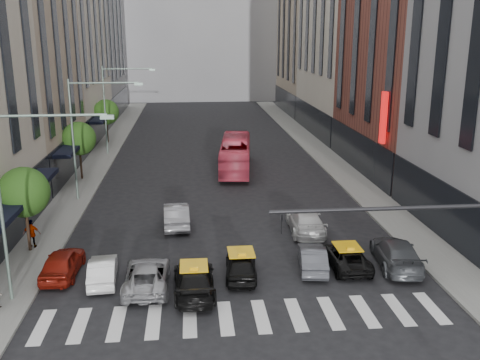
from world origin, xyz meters
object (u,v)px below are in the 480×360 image
object	(u,v)px
car_red	(63,263)
car_white_front	(103,270)
streetlamp_far	(114,98)
taxi_center	(241,265)
taxi_left	(194,280)
streetlamp_near	(20,181)
streetlamp_mid	(85,124)
bus	(236,154)
pedestrian_far	(32,234)

from	to	relation	value
car_red	car_white_front	size ratio (longest dim) A/B	1.10
streetlamp_far	car_white_front	distance (m)	30.87
taxi_center	taxi_left	bearing A→B (deg)	37.17
streetlamp_far	streetlamp_near	bearing A→B (deg)	-90.00
streetlamp_far	car_red	xyz separation A→B (m)	(0.84, -29.31, -5.19)
streetlamp_mid	streetlamp_near	bearing A→B (deg)	-90.00
streetlamp_near	taxi_center	xyz separation A→B (m)	(10.14, 1.63, -5.22)
bus	car_red	bearing A→B (deg)	69.44
streetlamp_near	streetlamp_far	size ratio (longest dim) A/B	1.00
car_white_front	pedestrian_far	world-z (taller)	pedestrian_far
taxi_center	bus	size ratio (longest dim) A/B	0.37
car_white_front	taxi_center	bearing A→B (deg)	174.01
streetlamp_far	pedestrian_far	size ratio (longest dim) A/B	5.26
car_red	taxi_center	bearing A→B (deg)	175.45
bus	taxi_center	bearing A→B (deg)	92.32
car_white_front	taxi_center	xyz separation A→B (m)	(7.10, -0.12, 0.05)
streetlamp_mid	car_white_front	xyz separation A→B (m)	(3.04, -14.26, -5.27)
streetlamp_mid	streetlamp_far	distance (m)	16.00
streetlamp_far	car_white_front	xyz separation A→B (m)	(3.04, -30.26, -5.27)
streetlamp_near	taxi_center	distance (m)	11.52
car_red	pedestrian_far	bearing A→B (deg)	-53.64
streetlamp_near	streetlamp_mid	bearing A→B (deg)	90.00
streetlamp_near	taxi_left	xyz separation A→B (m)	(7.69, 0.06, -5.19)
streetlamp_mid	car_red	distance (m)	14.31
car_white_front	car_red	bearing A→B (deg)	-28.31
car_red	streetlamp_near	bearing A→B (deg)	74.52
streetlamp_mid	pedestrian_far	distance (m)	10.92
car_red	car_white_front	xyz separation A→B (m)	(2.20, -0.95, -0.09)
streetlamp_mid	taxi_center	size ratio (longest dim) A/B	2.25
streetlamp_far	taxi_left	world-z (taller)	streetlamp_far
streetlamp_mid	car_red	bearing A→B (deg)	-86.37
car_white_front	pedestrian_far	distance (m)	6.65
streetlamp_near	taxi_center	size ratio (longest dim) A/B	2.25
streetlamp_far	car_red	distance (m)	29.78
car_white_front	taxi_left	distance (m)	4.94
streetlamp_near	bus	size ratio (longest dim) A/B	0.82
car_red	taxi_left	distance (m)	7.33
taxi_left	bus	size ratio (longest dim) A/B	0.45
pedestrian_far	taxi_center	bearing A→B (deg)	159.86
streetlamp_mid	bus	xyz separation A→B (m)	(11.83, 8.09, -4.38)
streetlamp_near	streetlamp_mid	distance (m)	16.00
car_red	taxi_center	size ratio (longest dim) A/B	1.06
taxi_center	pedestrian_far	bearing A→B (deg)	-17.27
taxi_left	bus	distance (m)	24.39
taxi_left	pedestrian_far	size ratio (longest dim) A/B	2.86
streetlamp_near	streetlamp_far	bearing A→B (deg)	90.00
streetlamp_near	streetlamp_far	distance (m)	32.00
pedestrian_far	taxi_left	bearing A→B (deg)	147.78
streetlamp_mid	taxi_center	world-z (taller)	streetlamp_mid
bus	pedestrian_far	distance (m)	22.28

